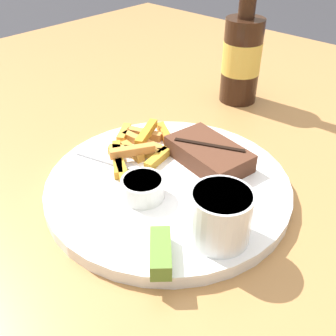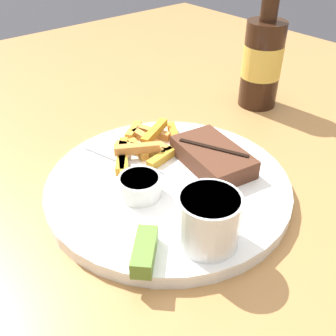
% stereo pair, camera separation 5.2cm
% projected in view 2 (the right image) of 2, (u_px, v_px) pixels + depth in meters
% --- Properties ---
extents(dining_table, '(1.60, 1.51, 0.72)m').
position_uv_depth(dining_table, '(168.00, 219.00, 0.57)').
color(dining_table, '#A87542').
rests_on(dining_table, ground_plane).
extents(dinner_plate, '(0.33, 0.33, 0.02)m').
position_uv_depth(dinner_plate, '(168.00, 185.00, 0.53)').
color(dinner_plate, white).
rests_on(dinner_plate, dining_table).
extents(steak_portion, '(0.13, 0.09, 0.03)m').
position_uv_depth(steak_portion, '(213.00, 157.00, 0.55)').
color(steak_portion, '#512D1E').
rests_on(steak_portion, dinner_plate).
extents(fries_pile, '(0.12, 0.15, 0.02)m').
position_uv_depth(fries_pile, '(146.00, 145.00, 0.58)').
color(fries_pile, '#C27D39').
rests_on(fries_pile, dinner_plate).
extents(coleslaw_cup, '(0.07, 0.07, 0.06)m').
position_uv_depth(coleslaw_cup, '(209.00, 218.00, 0.42)').
color(coleslaw_cup, white).
rests_on(coleslaw_cup, dinner_plate).
extents(dipping_sauce_cup, '(0.05, 0.05, 0.03)m').
position_uv_depth(dipping_sauce_cup, '(138.00, 184.00, 0.50)').
color(dipping_sauce_cup, silver).
rests_on(dipping_sauce_cup, dinner_plate).
extents(pickle_spear, '(0.06, 0.06, 0.02)m').
position_uv_depth(pickle_spear, '(145.00, 251.00, 0.41)').
color(pickle_spear, '#567A2D').
rests_on(pickle_spear, dinner_plate).
extents(fork_utensil, '(0.13, 0.05, 0.00)m').
position_uv_depth(fork_utensil, '(118.00, 159.00, 0.57)').
color(fork_utensil, '#B7B7BC').
rests_on(fork_utensil, dinner_plate).
extents(beer_bottle, '(0.07, 0.07, 0.25)m').
position_uv_depth(beer_bottle, '(262.00, 59.00, 0.71)').
color(beer_bottle, black).
rests_on(beer_bottle, dining_table).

